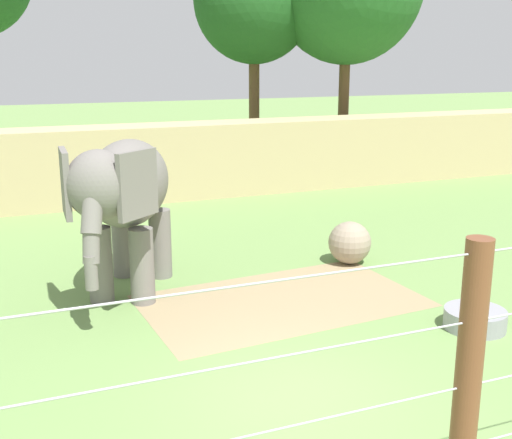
% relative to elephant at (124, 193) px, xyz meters
% --- Properties ---
extents(ground_plane, '(120.00, 120.00, 0.00)m').
position_rel_elephant_xyz_m(ground_plane, '(1.39, -5.01, -2.12)').
color(ground_plane, '#6B8E4C').
extents(dirt_patch, '(5.66, 3.59, 0.01)m').
position_rel_elephant_xyz_m(dirt_patch, '(2.75, -1.53, -2.11)').
color(dirt_patch, '#937F5B').
rests_on(dirt_patch, ground).
extents(embankment_wall, '(36.00, 1.80, 2.50)m').
position_rel_elephant_xyz_m(embankment_wall, '(1.39, 8.71, -0.87)').
color(embankment_wall, tan).
rests_on(embankment_wall, ground).
extents(elephant, '(2.90, 3.96, 3.19)m').
position_rel_elephant_xyz_m(elephant, '(0.00, 0.00, 0.00)').
color(elephant, slate).
rests_on(elephant, ground).
extents(enrichment_ball, '(1.00, 1.00, 1.00)m').
position_rel_elephant_xyz_m(enrichment_ball, '(5.21, 0.08, -1.62)').
color(enrichment_ball, gray).
rests_on(enrichment_ball, ground).
extents(cable_fence, '(12.13, 0.25, 3.25)m').
position_rel_elephant_xyz_m(cable_fence, '(1.44, -8.36, -0.48)').
color(cable_fence, brown).
rests_on(cable_fence, ground).
extents(water_tub, '(1.10, 1.10, 0.35)m').
position_rel_elephant_xyz_m(water_tub, '(5.43, -4.03, -1.93)').
color(water_tub, gray).
rests_on(water_tub, ground).
extents(tree_behind_wall, '(4.90, 4.90, 9.52)m').
position_rel_elephant_xyz_m(tree_behind_wall, '(7.88, 12.85, 4.79)').
color(tree_behind_wall, brown).
rests_on(tree_behind_wall, ground).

